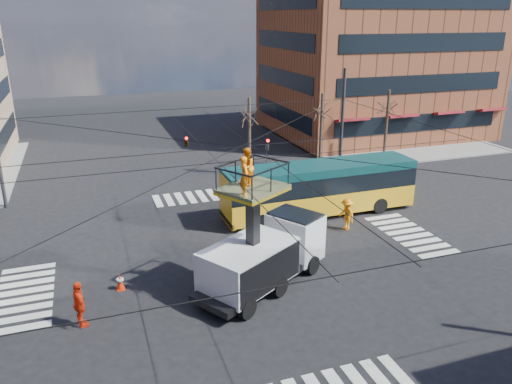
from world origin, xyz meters
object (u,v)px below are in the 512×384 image
at_px(utility_truck, 264,242).
at_px(worker_ground, 80,305).
at_px(city_bus, 320,187).
at_px(flagger, 347,214).
at_px(traffic_cone, 120,282).

relative_size(utility_truck, worker_ground, 3.66).
relative_size(city_bus, flagger, 6.43).
bearing_deg(city_bus, traffic_cone, -157.11).
height_order(traffic_cone, worker_ground, worker_ground).
distance_m(traffic_cone, flagger, 13.13).
bearing_deg(worker_ground, utility_truck, -100.62).
bearing_deg(city_bus, flagger, -81.81).
relative_size(utility_truck, flagger, 3.81).
distance_m(utility_truck, traffic_cone, 6.73).
distance_m(traffic_cone, worker_ground, 3.00).
distance_m(city_bus, worker_ground, 16.14).
height_order(utility_truck, worker_ground, utility_truck).
bearing_deg(city_bus, worker_ground, -151.63).
height_order(city_bus, flagger, city_bus).
bearing_deg(flagger, traffic_cone, -87.11).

